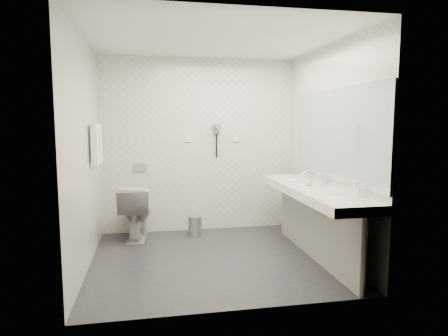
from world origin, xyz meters
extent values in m
plane|color=#242428|center=(0.00, 0.00, 0.00)|extent=(2.80, 2.80, 0.00)
plane|color=white|center=(0.00, 0.00, 2.50)|extent=(2.80, 2.80, 0.00)
plane|color=silver|center=(0.00, 1.30, 1.25)|extent=(2.80, 0.00, 2.80)
plane|color=silver|center=(0.00, -1.30, 1.25)|extent=(2.80, 0.00, 2.80)
plane|color=silver|center=(-1.40, 0.00, 1.25)|extent=(0.00, 2.60, 2.60)
plane|color=silver|center=(1.40, 0.00, 1.25)|extent=(0.00, 2.60, 2.60)
cube|color=white|center=(1.12, -0.20, 0.80)|extent=(0.55, 2.20, 0.10)
cube|color=gray|center=(1.15, -0.20, 0.38)|extent=(0.03, 2.15, 0.75)
cylinder|color=silver|center=(1.18, -1.24, 0.38)|extent=(0.06, 0.06, 0.75)
cylinder|color=silver|center=(1.18, 0.84, 0.38)|extent=(0.06, 0.06, 0.75)
cube|color=#B2BCC6|center=(1.39, -0.20, 1.45)|extent=(0.02, 2.20, 1.05)
ellipsoid|color=white|center=(1.12, -0.85, 0.83)|extent=(0.40, 0.31, 0.05)
ellipsoid|color=white|center=(1.12, 0.45, 0.83)|extent=(0.40, 0.31, 0.05)
cylinder|color=silver|center=(1.32, -0.85, 0.92)|extent=(0.04, 0.04, 0.15)
cylinder|color=silver|center=(1.32, 0.45, 0.92)|extent=(0.04, 0.04, 0.15)
imported|color=white|center=(1.13, -0.10, 0.90)|extent=(0.06, 0.06, 0.10)
imported|color=white|center=(1.11, -0.12, 0.90)|extent=(0.09, 0.09, 0.09)
imported|color=white|center=(1.24, -0.17, 0.90)|extent=(0.05, 0.05, 0.11)
cylinder|color=silver|center=(1.35, -0.02, 0.90)|extent=(0.06, 0.06, 0.10)
imported|color=white|center=(-0.92, 1.01, 0.37)|extent=(0.48, 0.77, 0.74)
cube|color=#B2B5BA|center=(-0.85, 1.29, 0.95)|extent=(0.18, 0.02, 0.12)
cylinder|color=#B2B5BA|center=(-0.11, 0.98, 0.13)|extent=(0.24, 0.24, 0.27)
cylinder|color=#B2B5BA|center=(-0.11, 0.98, 0.27)|extent=(0.19, 0.19, 0.02)
cylinder|color=silver|center=(-1.35, 0.55, 1.55)|extent=(0.02, 0.62, 0.02)
cube|color=white|center=(-1.34, 0.41, 1.33)|extent=(0.07, 0.24, 0.48)
cube|color=white|center=(-1.34, 0.69, 1.33)|extent=(0.07, 0.24, 0.48)
cube|color=gray|center=(0.25, 1.27, 1.50)|extent=(0.10, 0.04, 0.14)
cylinder|color=gray|center=(0.25, 1.20, 1.53)|extent=(0.08, 0.14, 0.08)
cylinder|color=black|center=(0.25, 1.26, 1.25)|extent=(0.02, 0.02, 0.35)
cube|color=white|center=(-0.15, 1.29, 1.35)|extent=(0.09, 0.02, 0.09)
cube|color=white|center=(0.55, 1.29, 1.35)|extent=(0.09, 0.02, 0.09)
camera|label=1|loc=(-0.72, -4.42, 1.60)|focal=31.66mm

